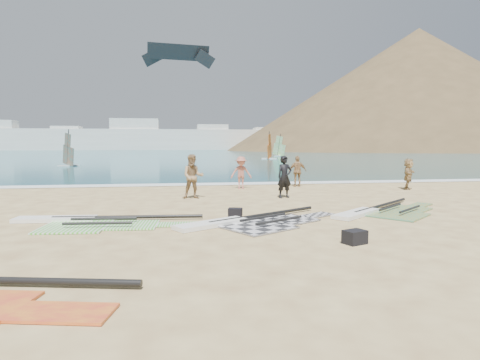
{
  "coord_description": "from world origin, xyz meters",
  "views": [
    {
      "loc": [
        -3.69,
        -10.27,
        2.29
      ],
      "look_at": [
        -1.48,
        4.0,
        1.0
      ],
      "focal_mm": 30.0,
      "sensor_mm": 36.0,
      "label": 1
    }
  ],
  "objects": [
    {
      "name": "ground",
      "position": [
        0.0,
        0.0,
        0.0
      ],
      "size": [
        300.0,
        300.0,
        0.0
      ],
      "primitive_type": "plane",
      "color": "#D5BF7D",
      "rests_on": "ground"
    },
    {
      "name": "sea",
      "position": [
        0.0,
        132.0,
        0.0
      ],
      "size": [
        300.0,
        240.0,
        0.06
      ],
      "primitive_type": "cube",
      "color": "#0D5161",
      "rests_on": "ground"
    },
    {
      "name": "surf_line",
      "position": [
        0.0,
        12.3,
        0.0
      ],
      "size": [
        300.0,
        1.2,
        0.04
      ],
      "primitive_type": "cube",
      "color": "white",
      "rests_on": "ground"
    },
    {
      "name": "far_town",
      "position": [
        -15.72,
        150.0,
        4.49
      ],
      "size": [
        160.0,
        8.0,
        12.0
      ],
      "color": "white",
      "rests_on": "ground"
    },
    {
      "name": "headland_main",
      "position": [
        85.0,
        130.0,
        0.0
      ],
      "size": [
        143.0,
        143.0,
        45.0
      ],
      "primitive_type": "cone",
      "color": "brown",
      "rests_on": "ground"
    },
    {
      "name": "headland_minor",
      "position": [
        120.0,
        140.0,
        0.0
      ],
      "size": [
        70.0,
        70.0,
        28.0
      ],
      "primitive_type": "cone",
      "color": "brown",
      "rests_on": "ground"
    },
    {
      "name": "rig_grey",
      "position": [
        -1.65,
        0.93,
        0.05
      ],
      "size": [
        5.22,
        3.73,
        0.2
      ],
      "rotation": [
        0.0,
        0.0,
        0.54
      ],
      "color": "#28282B",
      "rests_on": "ground"
    },
    {
      "name": "rig_green",
      "position": [
        -6.27,
        1.66,
        0.05
      ],
      "size": [
        5.55,
        2.37,
        0.2
      ],
      "rotation": [
        0.0,
        0.0,
        -0.07
      ],
      "color": "#45CF23",
      "rests_on": "ground"
    },
    {
      "name": "rig_orange",
      "position": [
        3.06,
        2.07,
        0.05
      ],
      "size": [
        4.95,
        4.08,
        0.2
      ],
      "rotation": [
        0.0,
        0.0,
        0.69
      ],
      "color": "orange",
      "rests_on": "ground"
    },
    {
      "name": "gear_bag_near",
      "position": [
        0.32,
        -1.7,
        0.16
      ],
      "size": [
        0.6,
        0.52,
        0.32
      ],
      "primitive_type": "cube",
      "rotation": [
        0.0,
        0.0,
        0.38
      ],
      "color": "black",
      "rests_on": "ground"
    },
    {
      "name": "gear_bag_far",
      "position": [
        -1.91,
        2.23,
        0.13
      ],
      "size": [
        0.5,
        0.41,
        0.26
      ],
      "primitive_type": "cube",
      "rotation": [
        0.0,
        0.0,
        -0.27
      ],
      "color": "black",
      "rests_on": "ground"
    },
    {
      "name": "person_wetsuit",
      "position": [
        0.79,
        6.25,
        0.9
      ],
      "size": [
        0.73,
        0.55,
        1.8
      ],
      "primitive_type": "imported",
      "rotation": [
        0.0,
        0.0,
        0.2
      ],
      "color": "black",
      "rests_on": "ground"
    },
    {
      "name": "beachgoer_left",
      "position": [
        -3.08,
        6.65,
        0.93
      ],
      "size": [
        0.94,
        0.74,
        1.87
      ],
      "primitive_type": "imported",
      "rotation": [
        0.0,
        0.0,
        -0.04
      ],
      "color": "#9E7C54",
      "rests_on": "ground"
    },
    {
      "name": "beachgoer_mid",
      "position": [
        -0.49,
        10.02,
        0.83
      ],
      "size": [
        1.11,
        0.68,
        1.67
      ],
      "primitive_type": "imported",
      "rotation": [
        0.0,
        0.0,
        -0.06
      ],
      "color": "#B46756",
      "rests_on": "ground"
    },
    {
      "name": "beachgoer_back",
      "position": [
        2.69,
        10.58,
        0.83
      ],
      "size": [
        0.99,
        0.44,
        1.67
      ],
      "primitive_type": "imported",
      "rotation": [
        0.0,
        0.0,
        3.11
      ],
      "color": "#A2794D",
      "rests_on": "ground"
    },
    {
      "name": "beachgoer_right",
      "position": [
        7.85,
        8.44,
        0.79
      ],
      "size": [
        1.26,
        1.45,
        1.58
      ],
      "primitive_type": "imported",
      "rotation": [
        0.0,
        0.0,
        0.91
      ],
      "color": "#A48252",
      "rests_on": "ground"
    },
    {
      "name": "windsurfer_left",
      "position": [
        -14.79,
        32.92,
        1.16
      ],
      "size": [
        2.01,
        2.03,
        3.83
      ],
      "rotation": [
        0.0,
        0.0,
        0.69
      ],
      "color": "white",
      "rests_on": "ground"
    },
    {
      "name": "windsurfer_centre",
      "position": [
        10.19,
        49.8,
        1.27
      ],
      "size": [
        2.42,
        2.63,
        4.31
      ],
      "rotation": [
        0.0,
        0.0,
        -0.45
      ],
      "color": "white",
      "rests_on": "ground"
    },
    {
      "name": "windsurfer_right",
      "position": [
        15.14,
        63.3,
        1.26
      ],
      "size": [
        2.19,
        2.15,
        4.3
      ],
      "rotation": [
        0.0,
        0.0,
        0.75
      ],
      "color": "white",
      "rests_on": "ground"
    },
    {
      "name": "kitesurf_kite",
      "position": [
        -3.46,
        37.56,
        12.67
      ],
      "size": [
        8.39,
        1.84,
        2.64
      ],
      "rotation": [
        0.0,
        0.0,
        0.13
      ],
      "color": "black",
      "rests_on": "ground"
    }
  ]
}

